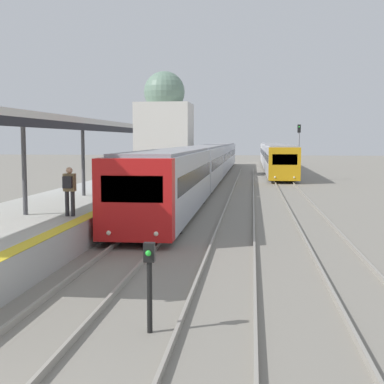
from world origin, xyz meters
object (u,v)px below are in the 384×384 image
Objects in this scene: person_on_platform at (69,187)px; train_far at (274,155)px; train_near at (209,161)px; signal_mast_far at (299,145)px; signal_post_near at (149,277)px.

train_far is (8.72, 48.69, -0.26)m from person_on_platform.
signal_mast_far reaches higher than train_near.
train_far is 18.43m from signal_mast_far.
train_near is (2.32, 29.91, -0.26)m from person_on_platform.
signal_mast_far is at bearing 81.26° from signal_post_near.
train_near is at bearing -176.64° from signal_mast_far.
signal_mast_far is at bearing 3.36° from train_near.
train_near is 37.86m from signal_post_near.
train_near reaches higher than train_far.
train_far reaches higher than signal_post_near.
train_near is 35.98× the size of signal_post_near.
person_on_platform reaches higher than signal_post_near.
person_on_platform is at bearing -94.43° from train_near.
signal_post_near is 0.35× the size of signal_mast_far.
train_far is at bearing 94.50° from signal_mast_far.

